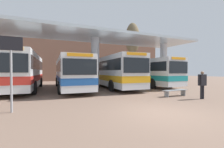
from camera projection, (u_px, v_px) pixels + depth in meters
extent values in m
plane|color=#755B4C|center=(160.00, 113.00, 6.49)|extent=(100.00, 100.00, 0.00)
cube|color=brown|center=(72.00, 53.00, 29.17)|extent=(40.00, 0.50, 10.70)
cube|color=#332D2D|center=(72.00, 32.00, 29.10)|extent=(40.00, 0.58, 2.40)
cylinder|color=silver|center=(95.00, 63.00, 15.25)|extent=(0.81, 0.81, 5.26)
cylinder|color=silver|center=(164.00, 65.00, 18.80)|extent=(0.81, 0.81, 5.26)
cube|color=#A8B7C1|center=(95.00, 36.00, 15.20)|extent=(22.88, 5.66, 0.24)
cube|color=white|center=(23.00, 71.00, 14.23)|extent=(2.95, 10.68, 3.06)
cube|color=black|center=(23.00, 64.00, 14.22)|extent=(2.98, 10.26, 0.98)
cube|color=red|center=(23.00, 78.00, 14.25)|extent=(3.00, 10.72, 0.55)
cube|color=black|center=(7.00, 63.00, 9.26)|extent=(2.35, 0.15, 1.22)
cube|color=orange|center=(7.00, 48.00, 9.25)|extent=(1.79, 0.12, 0.22)
cylinder|color=black|center=(34.00, 88.00, 11.66)|extent=(0.32, 1.08, 1.07)
cylinder|color=black|center=(15.00, 83.00, 16.51)|extent=(0.32, 1.08, 1.07)
cylinder|color=black|center=(41.00, 82.00, 17.43)|extent=(0.32, 1.08, 1.07)
cube|color=silver|center=(71.00, 72.00, 15.47)|extent=(2.81, 11.75, 2.71)
cube|color=black|center=(71.00, 67.00, 15.46)|extent=(2.83, 11.28, 0.87)
cube|color=#1E519E|center=(71.00, 78.00, 15.48)|extent=(2.85, 11.79, 0.49)
cube|color=black|center=(80.00, 67.00, 10.01)|extent=(2.28, 0.13, 1.08)
cube|color=orange|center=(80.00, 55.00, 10.00)|extent=(1.73, 0.10, 0.22)
cylinder|color=black|center=(60.00, 88.00, 11.67)|extent=(0.31, 1.06, 1.05)
cylinder|color=black|center=(91.00, 86.00, 12.59)|extent=(0.31, 1.06, 1.05)
cylinder|color=black|center=(57.00, 82.00, 18.01)|extent=(0.31, 1.06, 1.05)
cylinder|color=black|center=(78.00, 81.00, 18.93)|extent=(0.31, 1.06, 1.05)
cube|color=silver|center=(111.00, 71.00, 17.13)|extent=(2.97, 11.73, 2.97)
cube|color=black|center=(111.00, 66.00, 17.12)|extent=(2.99, 11.27, 0.95)
cube|color=orange|center=(111.00, 77.00, 17.14)|extent=(3.01, 11.77, 0.53)
cube|color=black|center=(137.00, 65.00, 11.67)|extent=(2.30, 0.15, 1.19)
cube|color=orange|center=(137.00, 54.00, 11.65)|extent=(1.75, 0.12, 0.22)
cylinder|color=black|center=(112.00, 86.00, 13.34)|extent=(0.32, 1.05, 1.04)
cylinder|color=black|center=(136.00, 85.00, 14.24)|extent=(0.32, 1.05, 1.04)
cylinder|color=black|center=(93.00, 81.00, 19.69)|extent=(0.32, 1.05, 1.04)
cylinder|color=black|center=(111.00, 81.00, 20.59)|extent=(0.32, 1.05, 1.04)
cube|color=silver|center=(141.00, 72.00, 19.13)|extent=(2.95, 11.56, 2.80)
cube|color=black|center=(141.00, 68.00, 19.12)|extent=(2.97, 11.10, 0.90)
cube|color=teal|center=(141.00, 77.00, 19.14)|extent=(2.99, 11.60, 0.50)
cube|color=black|center=(179.00, 67.00, 13.92)|extent=(2.33, 0.14, 1.12)
cube|color=orange|center=(179.00, 58.00, 13.90)|extent=(1.77, 0.11, 0.22)
cylinder|color=black|center=(152.00, 84.00, 15.40)|extent=(0.32, 1.09, 1.08)
cylinder|color=black|center=(170.00, 83.00, 16.49)|extent=(0.32, 1.09, 1.08)
cylinder|color=black|center=(121.00, 80.00, 21.45)|extent=(0.32, 1.09, 1.08)
cylinder|color=black|center=(135.00, 80.00, 22.54)|extent=(0.32, 1.09, 1.08)
cube|color=gray|center=(175.00, 90.00, 10.79)|extent=(1.99, 0.44, 0.04)
cube|color=gray|center=(167.00, 94.00, 10.48)|extent=(0.07, 0.37, 0.42)
cube|color=gray|center=(183.00, 93.00, 11.11)|extent=(0.07, 0.37, 0.42)
cylinder|color=gray|center=(11.00, 82.00, 6.51)|extent=(0.09, 0.09, 2.71)
cube|color=black|center=(11.00, 43.00, 6.48)|extent=(0.90, 0.06, 0.60)
cylinder|color=black|center=(201.00, 92.00, 9.71)|extent=(0.13, 0.13, 0.88)
cylinder|color=black|center=(203.00, 92.00, 9.77)|extent=(0.13, 0.13, 0.88)
cube|color=black|center=(202.00, 80.00, 9.73)|extent=(0.49, 0.28, 0.73)
sphere|color=#89664C|center=(202.00, 73.00, 9.72)|extent=(0.20, 0.20, 0.20)
cylinder|color=black|center=(199.00, 80.00, 9.63)|extent=(0.10, 0.10, 0.62)
cylinder|color=black|center=(205.00, 80.00, 9.83)|extent=(0.10, 0.10, 0.62)
cylinder|color=#473A2B|center=(132.00, 64.00, 27.65)|extent=(0.32, 0.32, 6.25)
ellipsoid|color=brown|center=(133.00, 39.00, 27.56)|extent=(2.63, 2.63, 5.78)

